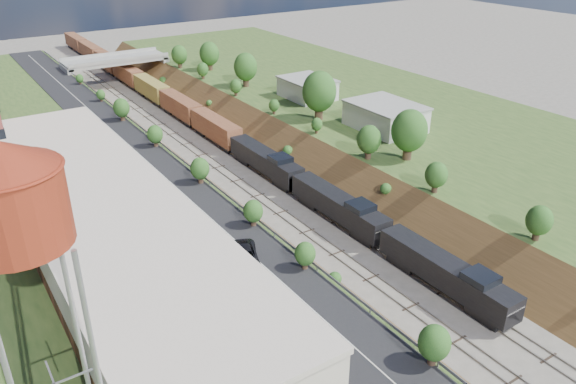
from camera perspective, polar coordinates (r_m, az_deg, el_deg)
name	(u,v)px	position (r m, az deg, el deg)	size (l,w,h in m)	color
platform_left	(23,208)	(82.25, -25.32, -1.49)	(44.00, 180.00, 5.00)	#314F20
platform_right	(392,120)	(109.74, 10.53, 7.24)	(44.00, 180.00, 5.00)	#314F20
embankment_left	(179,186)	(87.95, -11.02, 0.61)	(7.07, 180.00, 7.07)	brown
embankment_right	(297,156)	(97.44, 0.91, 3.69)	(7.07, 180.00, 7.07)	brown
rail_left_track	(227,173)	(91.03, -6.19, 1.92)	(1.58, 180.00, 0.18)	gray
rail_right_track	(255,166)	(93.29, -3.36, 2.65)	(1.58, 180.00, 0.18)	gray
road	(147,162)	(84.54, -14.10, 2.98)	(8.00, 180.00, 0.10)	black
guardrail	(174,153)	(85.46, -11.52, 3.86)	(0.10, 171.00, 0.70)	#99999E
commercial_building	(105,227)	(60.79, -18.11, -3.38)	(14.30, 62.30, 7.00)	brown
water_tower	(10,203)	(28.92, -26.41, -0.97)	(5.40, 5.40, 23.30)	#99999E
overpass	(116,66)	(145.65, -17.08, 12.17)	(24.50, 8.30, 7.40)	gray
white_building_near	(385,117)	(96.60, 9.85, 7.53)	(9.00, 12.00, 4.00)	silver
white_building_far	(307,89)	(112.62, 1.98, 10.44)	(8.00, 10.00, 3.60)	silver
tree_right_large	(409,131)	(83.44, 12.23, 6.07)	(5.25, 5.25, 7.61)	#473323
tree_left_crest	(337,272)	(53.59, 4.95, -8.12)	(2.45, 2.45, 3.55)	#473323
freight_train	(167,98)	(124.07, -12.20, 9.32)	(2.98, 168.00, 4.55)	black
suv	(244,257)	(57.72, -4.50, -6.61)	(2.93, 6.35, 1.76)	black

